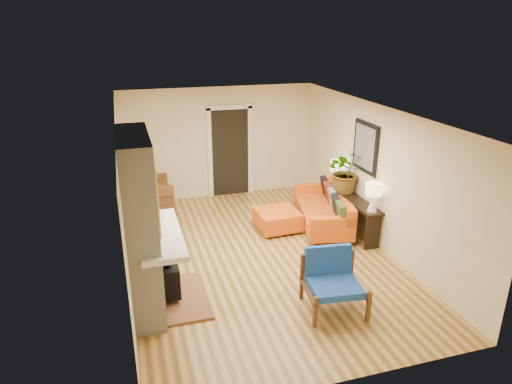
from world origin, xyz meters
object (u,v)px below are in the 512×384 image
at_px(dining_table, 158,194).
at_px(lamp_near, 374,194).
at_px(sofa, 326,210).
at_px(console_table, 352,204).
at_px(houseplant, 347,171).
at_px(lamp_far, 337,170).
at_px(blue_chair, 332,277).
at_px(ottoman, 277,219).

height_order(dining_table, lamp_near, lamp_near).
bearing_deg(sofa, console_table, -44.48).
bearing_deg(dining_table, sofa, -21.14).
distance_m(lamp_near, houseplant, 1.05).
bearing_deg(houseplant, sofa, 168.10).
xyz_separation_m(dining_table, lamp_far, (3.65, -0.92, 0.47)).
distance_m(sofa, blue_chair, 2.86).
bearing_deg(houseplant, lamp_far, 88.65).
distance_m(console_table, houseplant, 0.66).
xyz_separation_m(blue_chair, lamp_far, (1.50, 2.97, 0.60)).
bearing_deg(lamp_far, blue_chair, -116.70).
bearing_deg(console_table, lamp_near, -90.00).
height_order(dining_table, lamp_far, lamp_far).
xyz_separation_m(dining_table, console_table, (3.65, -1.63, -0.01)).
bearing_deg(ottoman, lamp_far, 10.66).
relative_size(ottoman, lamp_near, 1.57).
relative_size(console_table, lamp_near, 3.43).
xyz_separation_m(ottoman, lamp_near, (1.40, -1.21, 0.83)).
bearing_deg(ottoman, sofa, -4.69).
bearing_deg(lamp_far, console_table, -90.00).
height_order(ottoman, blue_chair, blue_chair).
bearing_deg(console_table, dining_table, 155.89).
bearing_deg(dining_table, ottoman, -27.77).
bearing_deg(houseplant, ottoman, 173.41).
distance_m(dining_table, houseplant, 3.92).
xyz_separation_m(sofa, blue_chair, (-1.12, -2.63, 0.12)).
height_order(ottoman, houseplant, houseplant).
height_order(sofa, console_table, sofa).
distance_m(ottoman, houseplant, 1.69).
bearing_deg(lamp_near, dining_table, 146.79).
height_order(sofa, dining_table, dining_table).
distance_m(blue_chair, houseplant, 3.03).
xyz_separation_m(ottoman, blue_chair, (-0.09, -2.71, 0.23)).
distance_m(sofa, ottoman, 1.04).
xyz_separation_m(ottoman, dining_table, (-2.24, 1.18, 0.35)).
bearing_deg(lamp_near, lamp_far, 90.00).
relative_size(sofa, houseplant, 2.42).
height_order(ottoman, console_table, console_table).
distance_m(lamp_far, houseplant, 0.44).
relative_size(ottoman, console_table, 0.46).
relative_size(sofa, dining_table, 1.29).
height_order(dining_table, houseplant, houseplant).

